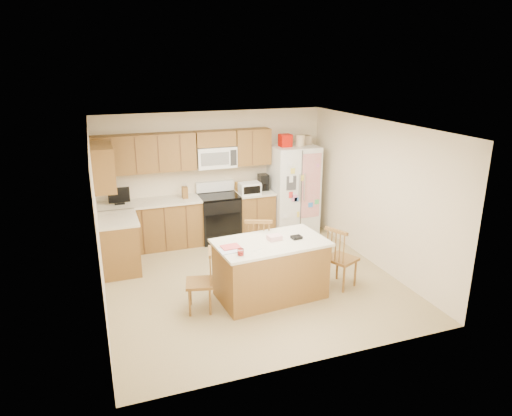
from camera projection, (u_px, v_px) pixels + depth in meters
name	position (u px, v px, depth m)	size (l,w,h in m)	color
ground	(251.00, 280.00, 7.42)	(4.50, 4.50, 0.00)	olive
room_shell	(251.00, 195.00, 6.98)	(4.60, 4.60, 2.52)	beige
cabinetry	(169.00, 202.00, 8.43)	(3.36, 1.56, 2.15)	olive
stove	(219.00, 217.00, 9.01)	(0.76, 0.65, 1.13)	black
refrigerator	(293.00, 189.00, 9.32)	(0.90, 0.79, 2.04)	white
island	(270.00, 269.00, 6.79)	(1.69, 1.08, 0.98)	olive
windsor_chair_left	(201.00, 282.00, 6.41)	(0.46, 0.47, 0.92)	olive
windsor_chair_back	(259.00, 250.00, 7.36)	(0.58, 0.57, 1.06)	olive
windsor_chair_right	(340.00, 259.00, 7.09)	(0.55, 0.56, 0.99)	olive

